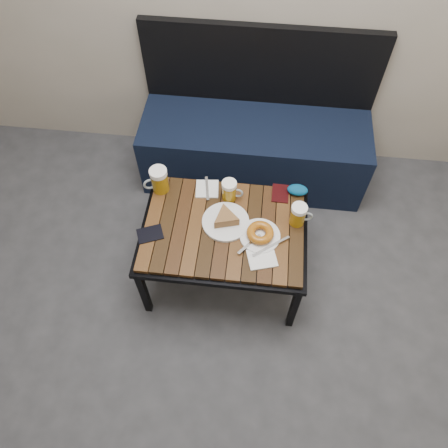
# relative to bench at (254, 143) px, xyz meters

# --- Properties ---
(room_shell) EXTENTS (4.00, 4.00, 4.00)m
(room_shell) POSITION_rel_bench_xyz_m (-0.13, -1.26, 1.48)
(room_shell) COLOR gray
(room_shell) RESTS_ON ground
(bench) EXTENTS (1.40, 0.50, 0.95)m
(bench) POSITION_rel_bench_xyz_m (0.00, 0.00, 0.00)
(bench) COLOR black
(bench) RESTS_ON ground
(cafe_table) EXTENTS (0.84, 0.62, 0.47)m
(cafe_table) POSITION_rel_bench_xyz_m (-0.11, -0.79, 0.16)
(cafe_table) COLOR black
(cafe_table) RESTS_ON ground
(beer_mug_left) EXTENTS (0.14, 0.12, 0.15)m
(beer_mug_left) POSITION_rel_bench_xyz_m (-0.47, -0.59, 0.27)
(beer_mug_left) COLOR #9B6D0C
(beer_mug_left) RESTS_ON cafe_table
(beer_mug_centre) EXTENTS (0.11, 0.08, 0.12)m
(beer_mug_centre) POSITION_rel_bench_xyz_m (-0.10, -0.61, 0.26)
(beer_mug_centre) COLOR #9B6D0C
(beer_mug_centre) RESTS_ON cafe_table
(beer_mug_right) EXTENTS (0.12, 0.08, 0.13)m
(beer_mug_right) POSITION_rel_bench_xyz_m (0.26, -0.72, 0.26)
(beer_mug_right) COLOR #9B6D0C
(beer_mug_right) RESTS_ON cafe_table
(plate_pie) EXTENTS (0.24, 0.24, 0.07)m
(plate_pie) POSITION_rel_bench_xyz_m (-0.10, -0.77, 0.23)
(plate_pie) COLOR white
(plate_pie) RESTS_ON cafe_table
(plate_bagel) EXTENTS (0.25, 0.23, 0.06)m
(plate_bagel) POSITION_rel_bench_xyz_m (0.07, -0.83, 0.22)
(plate_bagel) COLOR white
(plate_bagel) RESTS_ON cafe_table
(napkin_left) EXTENTS (0.13, 0.16, 0.01)m
(napkin_left) POSITION_rel_bench_xyz_m (-0.22, -0.56, 0.20)
(napkin_left) COLOR white
(napkin_left) RESTS_ON cafe_table
(napkin_right) EXTENTS (0.16, 0.15, 0.01)m
(napkin_right) POSITION_rel_bench_xyz_m (0.09, -0.95, 0.20)
(napkin_right) COLOR white
(napkin_right) RESTS_ON cafe_table
(passport_navy) EXTENTS (0.15, 0.13, 0.01)m
(passport_navy) POSITION_rel_bench_xyz_m (-0.47, -0.88, 0.20)
(passport_navy) COLOR black
(passport_navy) RESTS_ON cafe_table
(passport_burgundy) EXTENTS (0.09, 0.12, 0.01)m
(passport_burgundy) POSITION_rel_bench_xyz_m (0.16, -0.55, 0.20)
(passport_burgundy) COLOR black
(passport_burgundy) RESTS_ON cafe_table
(knit_pouch) EXTENTS (0.11, 0.08, 0.05)m
(knit_pouch) POSITION_rel_bench_xyz_m (0.25, -0.53, 0.22)
(knit_pouch) COLOR navy
(knit_pouch) RESTS_ON cafe_table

